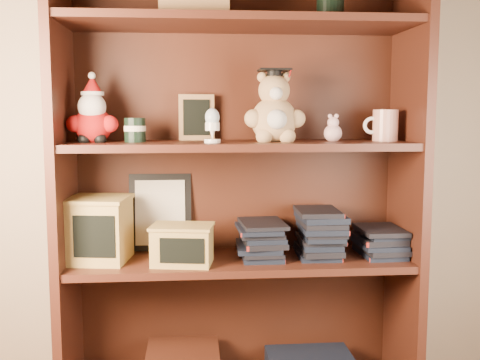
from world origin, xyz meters
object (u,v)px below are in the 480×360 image
Objects in this scene: teacher_mug at (385,125)px; treats_box at (99,229)px; grad_teddy_bear at (274,113)px; bookcase at (238,190)px.

treats_box is (-0.97, -0.00, -0.34)m from teacher_mug.
grad_teddy_bear is at bearing -178.87° from teacher_mug.
bookcase is at bearing 6.23° from treats_box.
bookcase is at bearing 174.22° from teacher_mug.
grad_teddy_bear is 0.38m from teacher_mug.
grad_teddy_bear is (0.12, -0.06, 0.27)m from bookcase.
treats_box is (-0.47, -0.05, -0.12)m from bookcase.
grad_teddy_bear reaches higher than teacher_mug.
grad_teddy_bear reaches higher than treats_box.
bookcase reaches higher than grad_teddy_bear.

